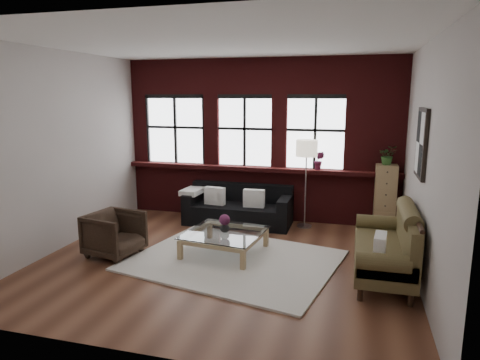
% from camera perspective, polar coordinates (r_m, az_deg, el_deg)
% --- Properties ---
extents(floor, '(5.50, 5.50, 0.00)m').
position_cam_1_polar(floor, '(6.65, -2.23, -10.71)').
color(floor, '#56301F').
rests_on(floor, ground).
extents(ceiling, '(5.50, 5.50, 0.00)m').
position_cam_1_polar(ceiling, '(6.21, -2.46, 17.84)').
color(ceiling, white).
rests_on(ceiling, ground).
extents(wall_back, '(5.50, 0.00, 5.50)m').
position_cam_1_polar(wall_back, '(8.63, 2.68, 5.35)').
color(wall_back, '#BBB3AE').
rests_on(wall_back, ground).
extents(wall_front, '(5.50, 0.00, 5.50)m').
position_cam_1_polar(wall_front, '(3.96, -13.30, -1.99)').
color(wall_front, '#BBB3AE').
rests_on(wall_front, ground).
extents(wall_left, '(0.00, 5.00, 5.00)m').
position_cam_1_polar(wall_left, '(7.53, -22.77, 3.61)').
color(wall_left, '#BBB3AE').
rests_on(wall_left, ground).
extents(wall_right, '(0.00, 5.00, 5.00)m').
position_cam_1_polar(wall_right, '(6.01, 23.53, 1.83)').
color(wall_right, '#BBB3AE').
rests_on(wall_right, ground).
extents(brick_backwall, '(5.50, 0.12, 3.20)m').
position_cam_1_polar(brick_backwall, '(8.57, 2.60, 5.31)').
color(brick_backwall, '#4E1213').
rests_on(brick_backwall, floor).
extents(sill_ledge, '(5.50, 0.30, 0.08)m').
position_cam_1_polar(sill_ledge, '(8.56, 2.43, 1.52)').
color(sill_ledge, '#4E1213').
rests_on(sill_ledge, brick_backwall).
extents(window_left, '(1.38, 0.10, 1.50)m').
position_cam_1_polar(window_left, '(9.13, -8.54, 6.51)').
color(window_left, black).
rests_on(window_left, brick_backwall).
extents(window_mid, '(1.38, 0.10, 1.50)m').
position_cam_1_polar(window_mid, '(8.64, 0.67, 6.36)').
color(window_mid, black).
rests_on(window_mid, brick_backwall).
extents(window_right, '(1.38, 0.10, 1.50)m').
position_cam_1_polar(window_right, '(8.40, 10.00, 6.05)').
color(window_right, black).
rests_on(window_right, brick_backwall).
extents(wall_poster, '(0.05, 0.74, 0.94)m').
position_cam_1_polar(wall_poster, '(6.27, 23.06, 4.53)').
color(wall_poster, black).
rests_on(wall_poster, wall_right).
extents(shag_rug, '(3.37, 2.88, 0.03)m').
position_cam_1_polar(shag_rug, '(6.62, -0.82, -10.65)').
color(shag_rug, beige).
rests_on(shag_rug, floor).
extents(dark_sofa, '(2.06, 0.83, 0.74)m').
position_cam_1_polar(dark_sofa, '(8.35, -0.27, -3.42)').
color(dark_sofa, black).
rests_on(dark_sofa, floor).
extents(pillow_a, '(0.41, 0.19, 0.34)m').
position_cam_1_polar(pillow_a, '(8.33, -3.37, -2.12)').
color(pillow_a, white).
rests_on(pillow_a, dark_sofa).
extents(pillow_b, '(0.41, 0.16, 0.34)m').
position_cam_1_polar(pillow_b, '(8.12, 1.88, -2.46)').
color(pillow_b, white).
rests_on(pillow_b, dark_sofa).
extents(vintage_settee, '(0.85, 1.91, 1.02)m').
position_cam_1_polar(vintage_settee, '(6.27, 18.58, -7.74)').
color(vintage_settee, brown).
rests_on(vintage_settee, floor).
extents(pillow_settee, '(0.18, 0.39, 0.34)m').
position_cam_1_polar(pillow_settee, '(5.68, 18.15, -8.57)').
color(pillow_settee, white).
rests_on(pillow_settee, vintage_settee).
extents(armchair, '(0.88, 0.86, 0.69)m').
position_cam_1_polar(armchair, '(7.03, -16.39, -6.93)').
color(armchair, black).
rests_on(armchair, floor).
extents(coffee_table, '(1.28, 1.28, 0.39)m').
position_cam_1_polar(coffee_table, '(6.84, -2.04, -8.43)').
color(coffee_table, tan).
rests_on(coffee_table, shag_rug).
extents(vase, '(0.21, 0.21, 0.16)m').
position_cam_1_polar(vase, '(6.75, -2.06, -6.26)').
color(vase, '#B2B2B2').
rests_on(vase, coffee_table).
extents(flowers, '(0.17, 0.17, 0.17)m').
position_cam_1_polar(flowers, '(6.72, -2.06, -5.32)').
color(flowers, '#622147').
rests_on(flowers, vase).
extents(drawer_chest, '(0.38, 0.38, 1.24)m').
position_cam_1_polar(drawer_chest, '(8.35, 18.75, -2.26)').
color(drawer_chest, tan).
rests_on(drawer_chest, floor).
extents(potted_plant_top, '(0.34, 0.30, 0.35)m').
position_cam_1_polar(potted_plant_top, '(8.21, 19.10, 3.16)').
color(potted_plant_top, '#2D5923').
rests_on(potted_plant_top, drawer_chest).
extents(floor_lamp, '(0.40, 0.40, 1.82)m').
position_cam_1_polar(floor_lamp, '(8.14, 8.76, -0.04)').
color(floor_lamp, '#A5A5A8').
rests_on(floor_lamp, floor).
extents(sill_plant, '(0.22, 0.19, 0.36)m').
position_cam_1_polar(sill_plant, '(8.32, 10.50, 2.58)').
color(sill_plant, '#622147').
rests_on(sill_plant, sill_ledge).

